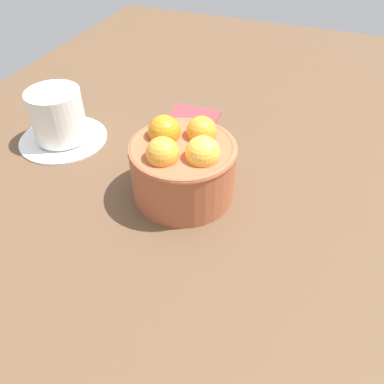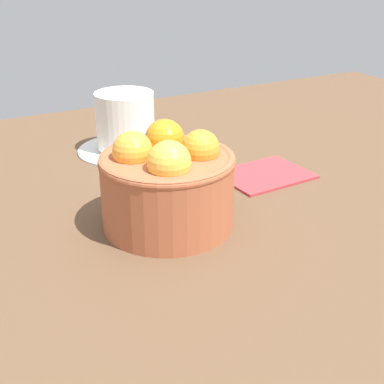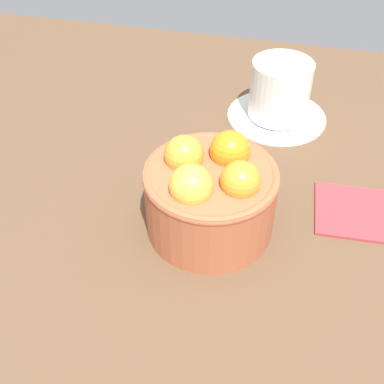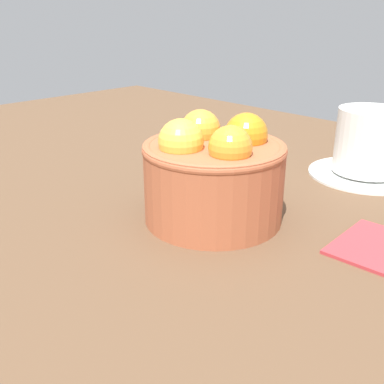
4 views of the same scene
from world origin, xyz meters
TOP-DOWN VIEW (x-y plane):
  - ground_plane at (0.00, 0.00)cm, footprint 139.75×91.47cm
  - terracotta_bowl at (0.01, -0.00)cm, footprint 13.40×13.40cm
  - coffee_cup at (-4.68, -22.30)cm, footprint 13.44×13.44cm
  - folded_napkin at (-16.17, -5.70)cm, footprint 11.10×8.81cm

SIDE VIEW (x-z plane):
  - ground_plane at x=0.00cm, z-range -3.40..0.00cm
  - folded_napkin at x=-16.17cm, z-range 0.00..0.60cm
  - coffee_cup at x=-4.68cm, z-range -0.45..7.76cm
  - terracotta_bowl at x=0.01cm, z-range -0.35..9.82cm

